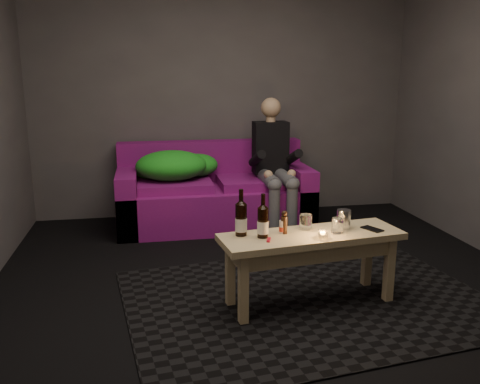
% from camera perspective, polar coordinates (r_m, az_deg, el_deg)
% --- Properties ---
extents(floor, '(4.50, 4.50, 0.00)m').
position_cam_1_polar(floor, '(3.60, 3.98, -11.67)').
color(floor, black).
rests_on(floor, ground).
extents(room, '(4.50, 4.50, 4.50)m').
position_cam_1_polar(room, '(3.72, 2.53, 15.23)').
color(room, silver).
rests_on(room, ground).
extents(rug, '(2.62, 2.05, 0.01)m').
position_cam_1_polar(rug, '(3.57, 7.53, -11.84)').
color(rug, black).
rests_on(rug, floor).
extents(sofa, '(1.91, 0.86, 0.82)m').
position_cam_1_polar(sofa, '(5.16, -2.93, -0.40)').
color(sofa, '#801170').
rests_on(sofa, floor).
extents(green_blanket, '(0.84, 0.57, 0.29)m').
position_cam_1_polar(green_blanket, '(5.05, -7.25, 2.93)').
color(green_blanket, green).
rests_on(green_blanket, sofa).
extents(person, '(0.34, 0.79, 1.27)m').
position_cam_1_polar(person, '(5.05, 3.84, 3.48)').
color(person, black).
rests_on(person, sofa).
extents(coffee_table, '(1.24, 0.53, 0.49)m').
position_cam_1_polar(coffee_table, '(3.38, 8.00, -6.04)').
color(coffee_table, tan).
rests_on(coffee_table, rug).
extents(beer_bottle_a, '(0.08, 0.08, 0.30)m').
position_cam_1_polar(beer_bottle_a, '(3.25, 0.12, -3.00)').
color(beer_bottle_a, black).
rests_on(beer_bottle_a, coffee_table).
extents(beer_bottle_b, '(0.07, 0.07, 0.28)m').
position_cam_1_polar(beer_bottle_b, '(3.21, 2.58, -3.33)').
color(beer_bottle_b, black).
rests_on(beer_bottle_b, coffee_table).
extents(salt_shaker, '(0.05, 0.05, 0.09)m').
position_cam_1_polar(salt_shaker, '(3.32, 4.78, -3.94)').
color(salt_shaker, silver).
rests_on(salt_shaker, coffee_table).
extents(pepper_mill, '(0.05, 0.05, 0.12)m').
position_cam_1_polar(pepper_mill, '(3.31, 4.97, -3.71)').
color(pepper_mill, black).
rests_on(pepper_mill, coffee_table).
extents(tumbler_back, '(0.10, 0.10, 0.10)m').
position_cam_1_polar(tumbler_back, '(3.42, 7.39, -3.34)').
color(tumbler_back, white).
rests_on(tumbler_back, coffee_table).
extents(tealight, '(0.06, 0.06, 0.05)m').
position_cam_1_polar(tealight, '(3.26, 9.27, -4.75)').
color(tealight, white).
rests_on(tealight, coffee_table).
extents(tumbler_front, '(0.09, 0.09, 0.10)m').
position_cam_1_polar(tumbler_front, '(3.38, 10.91, -3.70)').
color(tumbler_front, white).
rests_on(tumbler_front, coffee_table).
extents(steel_cup, '(0.11, 0.11, 0.13)m').
position_cam_1_polar(steel_cup, '(3.48, 11.57, -2.99)').
color(steel_cup, silver).
rests_on(steel_cup, coffee_table).
extents(smartphone, '(0.13, 0.16, 0.01)m').
position_cam_1_polar(smartphone, '(3.51, 14.61, -4.04)').
color(smartphone, black).
rests_on(smartphone, coffee_table).
extents(red_lighter, '(0.04, 0.07, 0.01)m').
position_cam_1_polar(red_lighter, '(3.18, 3.24, -5.38)').
color(red_lighter, red).
rests_on(red_lighter, coffee_table).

